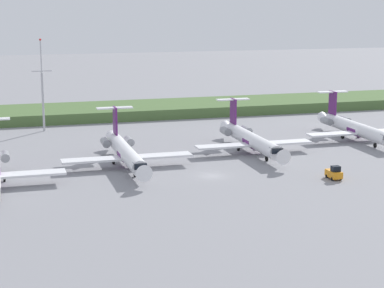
{
  "coord_description": "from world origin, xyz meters",
  "views": [
    {
      "loc": [
        -33.31,
        -103.86,
        28.36
      ],
      "look_at": [
        0.0,
        12.01,
        3.0
      ],
      "focal_mm": 63.16,
      "sensor_mm": 36.0,
      "label": 1
    }
  ],
  "objects": [
    {
      "name": "regional_jet_second",
      "position": [
        -12.51,
        10.84,
        2.54
      ],
      "size": [
        22.81,
        31.0,
        9.0
      ],
      "color": "white",
      "rests_on": "ground"
    },
    {
      "name": "grass_berm",
      "position": [
        0.0,
        64.86,
        1.26
      ],
      "size": [
        320.0,
        20.0,
        2.53
      ],
      "primitive_type": "cube",
      "color": "#4C6B38",
      "rests_on": "ground"
    },
    {
      "name": "regional_jet_third",
      "position": [
        12.81,
        15.37,
        2.54
      ],
      "size": [
        22.81,
        31.0,
        9.0
      ],
      "color": "white",
      "rests_on": "ground"
    },
    {
      "name": "ground_plane",
      "position": [
        0.0,
        30.0,
        0.0
      ],
      "size": [
        500.0,
        500.0,
        0.0
      ],
      "primitive_type": "plane",
      "color": "gray"
    },
    {
      "name": "baggage_tug",
      "position": [
        18.59,
        -7.51,
        1.0
      ],
      "size": [
        1.72,
        3.2,
        2.3
      ],
      "color": "orange",
      "rests_on": "ground"
    },
    {
      "name": "regional_jet_fourth",
      "position": [
        38.11,
        20.45,
        2.54
      ],
      "size": [
        22.81,
        31.0,
        9.0
      ],
      "color": "white",
      "rests_on": "ground"
    },
    {
      "name": "antenna_mast",
      "position": [
        -24.07,
        48.72,
        8.6
      ],
      "size": [
        4.4,
        0.5,
        20.61
      ],
      "color": "#B2B2B7",
      "rests_on": "ground"
    }
  ]
}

